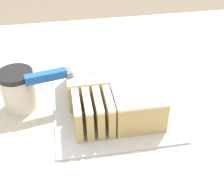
# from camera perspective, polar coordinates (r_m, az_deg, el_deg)

# --- Properties ---
(cake_board) EXTENTS (0.32, 0.36, 0.01)m
(cake_board) POSITION_cam_1_polar(r_m,az_deg,el_deg) (0.87, -0.00, -2.52)
(cake_board) COLOR silver
(cake_board) RESTS_ON countertop
(cake) EXTENTS (0.24, 0.28, 0.09)m
(cake) POSITION_cam_1_polar(r_m,az_deg,el_deg) (0.85, 0.29, 0.32)
(cake) COLOR tan
(cake) RESTS_ON cake_board
(knife) EXTENTS (0.32, 0.09, 0.02)m
(knife) POSITION_cam_1_polar(r_m,az_deg,el_deg) (0.82, -8.94, 2.90)
(knife) COLOR silver
(knife) RESTS_ON cake
(coffee_cup) EXTENTS (0.09, 0.09, 0.11)m
(coffee_cup) POSITION_cam_1_polar(r_m,az_deg,el_deg) (0.87, -16.76, 0.08)
(coffee_cup) COLOR beige
(coffee_cup) RESTS_ON countertop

